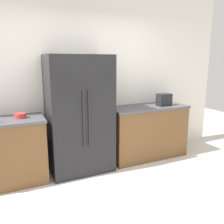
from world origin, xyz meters
The scene contains 7 objects.
ground_plane centered at (0.00, 0.00, 0.00)m, with size 11.11×11.11×0.00m, color beige.
kitchen_back_panel centered at (0.00, 1.74, 1.53)m, with size 5.55×0.10×3.06m, color silver.
counter_left centered at (-1.32, 1.39, 0.47)m, with size 1.21×0.61×0.93m.
counter_right centered at (1.08, 1.39, 0.47)m, with size 1.42×0.61×0.93m.
refrigerator centered at (-0.17, 1.36, 0.90)m, with size 0.95×0.63×1.80m.
toaster centered at (1.37, 1.31, 1.04)m, with size 0.24×0.16×0.22m, color black.
bowl_b centered at (-1.02, 1.41, 0.97)m, with size 0.16×0.16×0.07m, color red.
Camera 1 is at (-1.24, -2.07, 1.72)m, focal length 38.16 mm.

